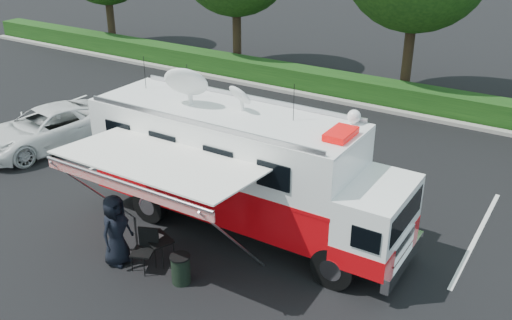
% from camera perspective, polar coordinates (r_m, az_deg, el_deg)
% --- Properties ---
extents(ground_plane, '(120.00, 120.00, 0.00)m').
position_cam_1_polar(ground_plane, '(15.88, -0.97, -6.87)').
color(ground_plane, black).
rests_on(ground_plane, ground).
extents(stall_lines, '(24.12, 5.50, 0.01)m').
position_cam_1_polar(stall_lines, '(18.34, 2.83, -2.21)').
color(stall_lines, silver).
rests_on(stall_lines, ground_plane).
extents(command_truck, '(8.86, 2.44, 4.26)m').
position_cam_1_polar(command_truck, '(15.03, -1.26, -0.89)').
color(command_truck, black).
rests_on(command_truck, ground_plane).
extents(awning, '(4.84, 2.51, 2.92)m').
position_cam_1_polar(awning, '(13.29, -10.19, -0.58)').
color(awning, white).
rests_on(awning, ground_plane).
extents(white_suv, '(3.27, 5.52, 1.44)m').
position_cam_1_polar(white_suv, '(22.24, -19.93, 1.30)').
color(white_suv, white).
rests_on(white_suv, ground_plane).
extents(person, '(0.64, 0.94, 1.87)m').
position_cam_1_polar(person, '(14.96, -13.47, -9.88)').
color(person, black).
rests_on(person, ground_plane).
extents(folding_table, '(0.94, 0.81, 0.68)m').
position_cam_1_polar(folding_table, '(14.46, -9.82, -7.87)').
color(folding_table, black).
rests_on(folding_table, ground_plane).
extents(folding_chair, '(0.66, 0.70, 1.07)m').
position_cam_1_polar(folding_chair, '(14.29, -10.97, -8.36)').
color(folding_chair, black).
rests_on(folding_chair, ground_plane).
extents(trash_bin, '(0.49, 0.49, 0.74)m').
position_cam_1_polar(trash_bin, '(13.80, -7.53, -10.76)').
color(trash_bin, black).
rests_on(trash_bin, ground_plane).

